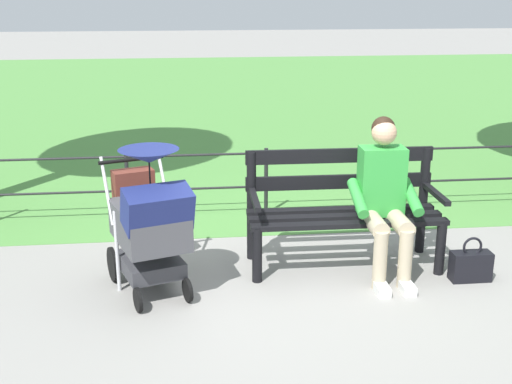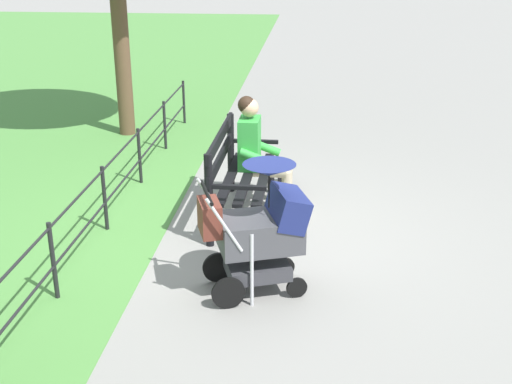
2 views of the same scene
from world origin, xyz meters
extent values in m
plane|color=gray|center=(0.00, 0.00, 0.00)|extent=(60.00, 60.00, 0.00)
cube|color=black|center=(-0.48, -0.18, 0.45)|extent=(1.60, 0.12, 0.04)
cube|color=black|center=(-0.48, 0.00, 0.45)|extent=(1.60, 0.12, 0.04)
cube|color=black|center=(-0.48, 0.18, 0.45)|extent=(1.60, 0.12, 0.04)
cube|color=black|center=(-0.48, -0.28, 0.67)|extent=(1.60, 0.06, 0.12)
cube|color=black|center=(-0.48, -0.28, 0.90)|extent=(1.60, 0.06, 0.12)
cylinder|color=black|center=(-1.23, 0.21, 0.23)|extent=(0.08, 0.08, 0.45)
cylinder|color=black|center=(-1.23, -0.27, 0.47)|extent=(0.08, 0.08, 0.95)
cube|color=black|center=(-1.23, 0.01, 0.63)|extent=(0.06, 0.56, 0.04)
cylinder|color=black|center=(0.27, 0.19, 0.23)|extent=(0.08, 0.08, 0.45)
cylinder|color=black|center=(0.27, -0.29, 0.47)|extent=(0.08, 0.08, 0.95)
cube|color=black|center=(0.27, -0.01, 0.63)|extent=(0.06, 0.56, 0.04)
cylinder|color=tan|center=(-0.86, 0.22, 0.47)|extent=(0.15, 0.40, 0.14)
cylinder|color=tan|center=(-0.66, 0.22, 0.47)|extent=(0.15, 0.40, 0.14)
cylinder|color=tan|center=(-0.86, 0.42, 0.24)|extent=(0.11, 0.11, 0.47)
cylinder|color=tan|center=(-0.66, 0.42, 0.24)|extent=(0.11, 0.11, 0.47)
cube|color=silver|center=(-0.86, 0.50, 0.04)|extent=(0.10, 0.22, 0.07)
cube|color=silver|center=(-0.66, 0.50, 0.04)|extent=(0.10, 0.22, 0.07)
cube|color=green|center=(-0.76, 0.00, 0.75)|extent=(0.36, 0.22, 0.56)
cylinder|color=green|center=(-0.98, 0.12, 0.65)|extent=(0.10, 0.43, 0.23)
cylinder|color=green|center=(-0.54, 0.12, 0.65)|extent=(0.10, 0.43, 0.23)
sphere|color=tan|center=(-0.76, 0.00, 1.15)|extent=(0.20, 0.20, 0.20)
sphere|color=black|center=(-0.76, -0.03, 1.18)|extent=(0.19, 0.19, 0.19)
cylinder|color=black|center=(0.98, -0.10, 0.14)|extent=(0.12, 0.27, 0.28)
cylinder|color=black|center=(1.42, 0.05, 0.14)|extent=(0.12, 0.27, 0.28)
cylinder|color=black|center=(0.83, 0.48, 0.09)|extent=(0.09, 0.18, 0.18)
cylinder|color=black|center=(1.19, 0.60, 0.09)|extent=(0.09, 0.18, 0.18)
cube|color=#38383D|center=(1.11, 0.26, 0.22)|extent=(0.56, 0.63, 0.12)
cylinder|color=silver|center=(0.92, 0.09, 0.33)|extent=(0.03, 0.03, 0.65)
cylinder|color=silver|center=(1.36, 0.24, 0.33)|extent=(0.03, 0.03, 0.65)
cube|color=#47474C|center=(1.10, 0.28, 0.55)|extent=(0.65, 0.79, 0.28)
cube|color=navy|center=(1.02, 0.50, 0.75)|extent=(0.55, 0.44, 0.33)
cylinder|color=black|center=(1.24, -0.14, 0.95)|extent=(0.50, 0.19, 0.03)
cylinder|color=silver|center=(0.99, -0.12, 0.75)|extent=(0.12, 0.29, 0.49)
cylinder|color=silver|center=(1.43, 0.03, 0.75)|extent=(0.12, 0.29, 0.49)
cone|color=navy|center=(1.07, 0.35, 1.10)|extent=(0.56, 0.56, 0.10)
cylinder|color=black|center=(1.07, 0.35, 0.92)|extent=(0.01, 0.01, 0.30)
cube|color=brown|center=(1.23, -0.12, 0.73)|extent=(0.35, 0.25, 0.28)
cube|color=black|center=(-1.43, 0.36, 0.12)|extent=(0.32, 0.14, 0.24)
torus|color=black|center=(-1.43, 0.36, 0.29)|extent=(0.16, 0.02, 0.16)
cylinder|color=black|center=(-4.18, -1.42, 0.35)|extent=(0.04, 0.04, 0.70)
cylinder|color=black|center=(-2.79, -1.42, 0.35)|extent=(0.04, 0.04, 0.70)
cylinder|color=black|center=(-1.39, -1.42, 0.35)|extent=(0.04, 0.04, 0.70)
cylinder|color=black|center=(0.00, -1.42, 0.35)|extent=(0.04, 0.04, 0.70)
cylinder|color=black|center=(1.39, -1.42, 0.35)|extent=(0.04, 0.04, 0.70)
cylinder|color=black|center=(0.00, -1.42, 0.65)|extent=(8.37, 0.02, 0.02)
cylinder|color=black|center=(0.00, -1.42, 0.30)|extent=(8.37, 0.02, 0.02)
cylinder|color=brown|center=(-3.50, -2.18, 1.33)|extent=(0.24, 0.24, 2.66)
camera|label=1|loc=(0.82, 5.04, 2.28)|focal=46.73mm
camera|label=2|loc=(6.08, 0.71, 2.88)|focal=45.99mm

